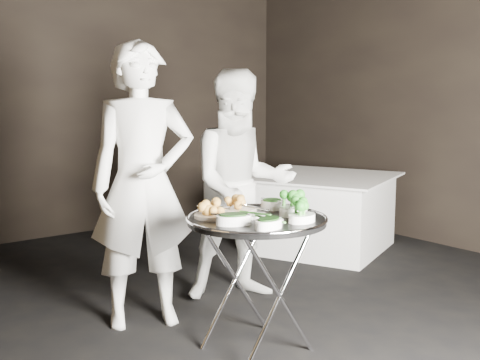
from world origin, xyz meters
TOP-DOWN VIEW (x-y plane):
  - wall_back at (0.00, 3.52)m, footprint 6.00×0.05m
  - tray_stand at (0.09, 0.14)m, footprint 0.50×0.43m
  - serving_tray at (0.09, 0.14)m, footprint 0.78×0.78m
  - potato_plate_a at (-0.09, 0.29)m, footprint 0.22×0.22m
  - potato_plate_b at (0.12, 0.35)m, footprint 0.21×0.21m
  - greens_bowl at (0.32, 0.28)m, footprint 0.14×0.14m
  - asparagus_plate_a at (0.08, 0.15)m, footprint 0.19×0.14m
  - asparagus_plate_b at (0.05, -0.02)m, footprint 0.17×0.10m
  - spinach_bowl_a at (-0.12, 0.08)m, footprint 0.22×0.19m
  - spinach_bowl_b at (-0.03, -0.10)m, footprint 0.20×0.15m
  - broccoli_bowl_a at (0.30, 0.08)m, footprint 0.24×0.20m
  - broccoli_bowl_b at (0.20, -0.09)m, footprint 0.19×0.15m
  - serving_utensils at (0.10, 0.21)m, footprint 0.59×0.43m
  - waiter_left at (-0.20, 0.89)m, footprint 0.74×0.61m
  - waiter_right at (0.57, 0.90)m, footprint 0.95×0.86m
  - dining_table at (1.98, 1.48)m, footprint 1.20×1.20m

SIDE VIEW (x-z plane):
  - dining_table at x=1.98m, z-range 0.00..0.69m
  - tray_stand at x=0.09m, z-range 0.05..0.78m
  - serving_tray at x=0.09m, z-range 0.73..0.77m
  - asparagus_plate_a at x=0.08m, z-range 0.76..0.79m
  - asparagus_plate_b at x=0.05m, z-range 0.76..0.79m
  - broccoli_bowl_b at x=0.20m, z-range 0.76..0.83m
  - spinach_bowl_b at x=-0.03m, z-range 0.76..0.83m
  - potato_plate_b at x=0.12m, z-range 0.75..0.83m
  - potato_plate_a at x=-0.09m, z-range 0.75..0.83m
  - greens_bowl at x=0.32m, z-range 0.76..0.83m
  - spinach_bowl_a at x=-0.12m, z-range 0.76..0.83m
  - broccoli_bowl_a at x=0.30m, z-range 0.75..0.84m
  - waiter_right at x=0.57m, z-range 0.00..1.60m
  - serving_utensils at x=0.10m, z-range 0.81..0.82m
  - waiter_left at x=-0.20m, z-range 0.00..1.75m
  - wall_back at x=0.00m, z-range 0.00..3.00m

